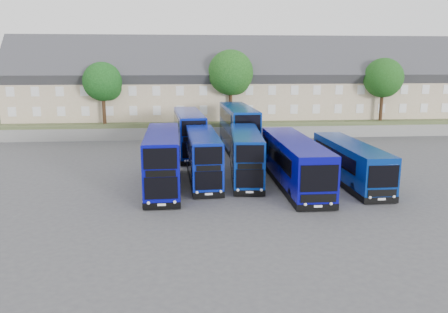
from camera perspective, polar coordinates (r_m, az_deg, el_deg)
ground at (r=32.39m, az=1.97°, el=-4.90°), size 120.00×120.00×0.00m
retaining_wall at (r=55.56m, az=-1.04°, el=3.07°), size 70.00×0.40×1.50m
earth_bank at (r=65.40m, az=-1.66°, el=4.65°), size 80.00×20.00×2.00m
terrace_row at (r=61.60m, az=4.19°, el=9.39°), size 66.00×10.40×11.20m
dd_front_left at (r=33.74m, az=-7.98°, el=-0.59°), size 2.75×10.93×4.32m
dd_front_mid at (r=35.35m, az=-2.76°, el=-0.22°), size 2.66×10.00×3.94m
dd_front_right at (r=35.90m, az=2.85°, el=-0.00°), size 3.07×10.16×3.98m
dd_rear_left at (r=45.98m, az=-4.58°, el=2.96°), size 3.37×11.39×4.47m
dd_rear_right at (r=47.60m, az=1.86°, el=3.54°), size 3.14×12.30×4.86m
coach_east_a at (r=34.82m, az=9.10°, el=-0.80°), size 2.80×13.32×3.64m
coach_east_b at (r=36.57m, az=16.11°, el=-0.85°), size 2.65×11.78×3.21m
tree_west at (r=56.78m, az=-15.42°, el=9.23°), size 4.80×4.80×7.65m
tree_mid at (r=56.67m, az=1.02°, el=10.68°), size 5.76×5.76×9.18m
tree_east at (r=61.62m, az=20.17°, el=9.44°), size 5.12×5.12×8.16m
tree_far at (r=70.53m, az=22.25°, el=9.80°), size 5.44×5.44×8.67m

